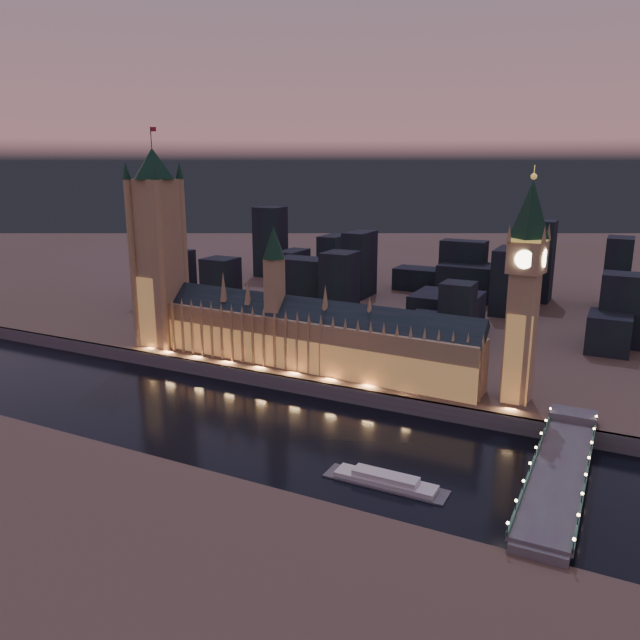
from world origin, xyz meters
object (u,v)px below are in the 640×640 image
at_px(victoria_tower, 158,240).
at_px(westminster_bridge, 560,475).
at_px(river_boat, 385,481).
at_px(palace_of_westminster, 304,335).
at_px(elizabeth_tower, 526,274).

distance_m(victoria_tower, westminster_bridge, 263.08).
height_order(westminster_bridge, river_boat, westminster_bridge).
xyz_separation_m(palace_of_westminster, river_boat, (83.83, -91.11, -24.81)).
height_order(palace_of_westminster, victoria_tower, victoria_tower).
xyz_separation_m(elizabeth_tower, westminster_bridge, (27.62, -65.37, -64.05)).
height_order(victoria_tower, elizabeth_tower, victoria_tower).
xyz_separation_m(victoria_tower, westminster_bridge, (245.62, -65.37, -67.89)).
bearing_deg(westminster_bridge, elizabeth_tower, 112.91).
distance_m(palace_of_westminster, elizabeth_tower, 124.14).
distance_m(palace_of_westminster, victoria_tower, 112.33).
relative_size(palace_of_westminster, river_boat, 4.14).
height_order(elizabeth_tower, westminster_bridge, elizabeth_tower).
bearing_deg(elizabeth_tower, palace_of_westminster, -179.91).
distance_m(victoria_tower, elizabeth_tower, 218.03).
bearing_deg(westminster_bridge, river_boat, -156.62).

